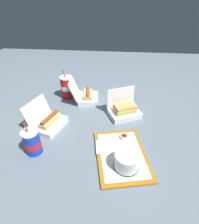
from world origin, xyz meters
TOP-DOWN VIEW (x-y plane):
  - ground_plane at (0.00, 0.00)m, footprint 3.20×3.20m
  - food_tray at (0.31, 0.16)m, footprint 0.42×0.33m
  - cake_container at (0.38, 0.19)m, footprint 0.12×0.12m
  - ketchup_cup at (0.19, 0.18)m, footprint 0.04×0.04m
  - napkin_stack at (0.27, 0.07)m, footprint 0.11×0.11m
  - plastic_fork at (0.21, 0.20)m, footprint 0.11×0.02m
  - clamshell_sandwich_center at (-0.06, 0.18)m, footprint 0.22×0.25m
  - clamshell_hotdog_left at (0.11, -0.29)m, footprint 0.25×0.24m
  - clamshell_hotdog_front at (-0.23, -0.11)m, footprint 0.20×0.23m
  - soda_cup_corner at (-0.27, -0.27)m, footprint 0.10×0.10m
  - soda_cup_right at (0.32, -0.30)m, footprint 0.09×0.09m

SIDE VIEW (x-z plane):
  - ground_plane at x=0.00m, z-range 0.00..0.00m
  - food_tray at x=0.31m, z-range 0.00..0.01m
  - napkin_stack at x=0.27m, z-range 0.01..0.02m
  - plastic_fork at x=0.21m, z-range 0.01..0.02m
  - ketchup_cup at x=0.19m, z-range 0.01..0.04m
  - clamshell_hotdog_left at x=0.11m, z-range -0.04..0.13m
  - clamshell_hotdog_front at x=-0.23m, z-range -0.05..0.13m
  - clamshell_sandwich_center at x=-0.06m, z-range -0.05..0.14m
  - cake_container at x=0.38m, z-range 0.01..0.10m
  - soda_cup_right at x=0.32m, z-range -0.03..0.18m
  - soda_cup_corner at x=-0.27m, z-range -0.03..0.21m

